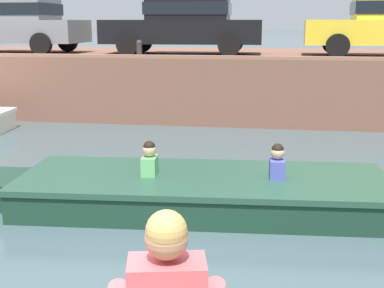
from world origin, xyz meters
The scene contains 7 objects.
ground_plane centered at (0.00, 5.11, 0.00)m, with size 400.00×400.00×0.00m, color #3D5156.
far_quay_wall centered at (0.00, 13.23, 0.85)m, with size 60.00×6.00×1.69m, color brown.
far_wall_coping centered at (0.00, 10.35, 1.73)m, with size 60.00×0.24×0.08m, color #925F4C.
motorboat_passing centered at (0.23, 4.27, 0.24)m, with size 6.30×2.25×0.95m.
car_leftmost_grey centered at (-6.26, 12.12, 2.54)m, with size 4.24×2.06×1.54m.
car_left_inner_black centered at (-1.19, 12.13, 2.54)m, with size 4.44×2.07×1.54m.
mooring_bollard_mid centered at (-2.07, 10.48, 1.93)m, with size 0.15×0.15×0.45m.
Camera 1 is at (1.47, -2.83, 2.56)m, focal length 50.00 mm.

